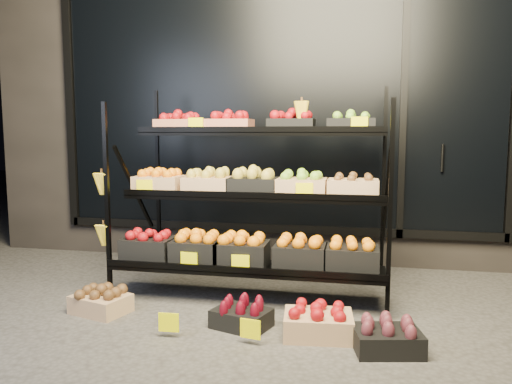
% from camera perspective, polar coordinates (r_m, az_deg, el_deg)
% --- Properties ---
extents(ground, '(24.00, 24.00, 0.00)m').
position_cam_1_polar(ground, '(3.55, -2.44, -14.25)').
color(ground, '#514F4C').
rests_on(ground, ground).
extents(building, '(6.00, 2.08, 3.50)m').
position_cam_1_polar(building, '(5.88, 3.75, 11.36)').
color(building, '#2D2826').
rests_on(building, ground).
extents(display_rack, '(2.18, 1.02, 1.66)m').
position_cam_1_polar(display_rack, '(3.93, -0.56, -0.34)').
color(display_rack, black).
rests_on(display_rack, ground).
extents(tag_floor_a, '(0.13, 0.01, 0.12)m').
position_cam_1_polar(tag_floor_a, '(3.26, -9.94, -15.12)').
color(tag_floor_a, '#FFF900').
rests_on(tag_floor_a, ground).
extents(tag_floor_b, '(0.13, 0.01, 0.12)m').
position_cam_1_polar(tag_floor_b, '(3.12, -0.66, -16.06)').
color(tag_floor_b, '#FFF900').
rests_on(tag_floor_b, ground).
extents(floor_crate_left, '(0.44, 0.37, 0.19)m').
position_cam_1_polar(floor_crate_left, '(3.79, -17.33, -11.73)').
color(floor_crate_left, tan).
rests_on(floor_crate_left, ground).
extents(floor_crate_midleft, '(0.42, 0.36, 0.19)m').
position_cam_1_polar(floor_crate_midleft, '(3.37, -1.66, -13.82)').
color(floor_crate_midleft, black).
rests_on(floor_crate_midleft, ground).
extents(floor_crate_midright, '(0.45, 0.35, 0.21)m').
position_cam_1_polar(floor_crate_midright, '(3.25, 7.13, -14.43)').
color(floor_crate_midright, tan).
rests_on(floor_crate_midright, ground).
extents(floor_crate_right, '(0.43, 0.35, 0.20)m').
position_cam_1_polar(floor_crate_right, '(3.12, 14.79, -15.68)').
color(floor_crate_right, black).
rests_on(floor_crate_right, ground).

